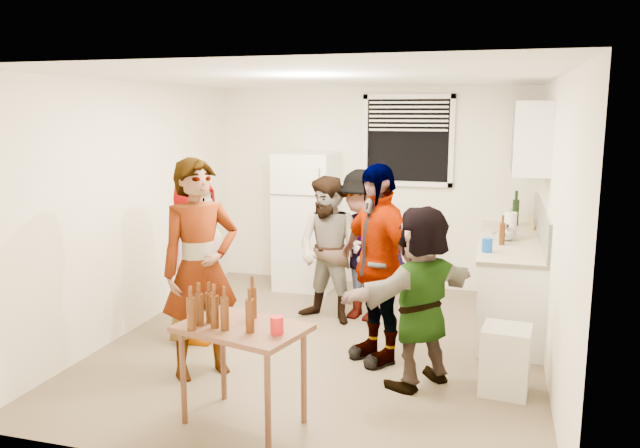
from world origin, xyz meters
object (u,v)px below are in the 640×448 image
(serving_table, at_px, (245,423))
(guest_grey, at_px, (198,338))
(blue_cup, at_px, (487,252))
(trash_bin, at_px, (505,362))
(red_cup, at_px, (277,334))
(guest_back_right, at_px, (362,318))
(refrigerator, at_px, (307,221))
(wine_bottle, at_px, (515,225))
(beer_bottle_counter, at_px, (502,245))
(guest_back_left, at_px, (330,321))
(beer_bottle_table, at_px, (210,322))
(guest_orange, at_px, (418,384))
(guest_stripe, at_px, (204,373))
(guest_black, at_px, (375,359))
(kettle, at_px, (507,241))

(serving_table, xyz_separation_m, guest_grey, (-1.10, 1.46, 0.00))
(blue_cup, height_order, trash_bin, blue_cup)
(red_cup, relative_size, guest_back_right, 0.07)
(refrigerator, distance_m, wine_bottle, 2.50)
(beer_bottle_counter, height_order, red_cup, beer_bottle_counter)
(guest_back_left, distance_m, guest_back_right, 0.36)
(beer_bottle_table, distance_m, guest_grey, 1.84)
(red_cup, relative_size, guest_orange, 0.08)
(guest_back_right, bearing_deg, beer_bottle_table, -87.82)
(guest_grey, relative_size, guest_back_left, 1.03)
(guest_back_left, bearing_deg, blue_cup, 8.31)
(beer_bottle_counter, xyz_separation_m, blue_cup, (-0.13, -0.38, 0.00))
(blue_cup, bearing_deg, guest_stripe, -148.64)
(beer_bottle_table, bearing_deg, serving_table, 0.52)
(guest_grey, height_order, guest_back_left, guest_back_left)
(guest_back_left, xyz_separation_m, guest_black, (0.67, -0.89, 0.00))
(blue_cup, relative_size, guest_black, 0.07)
(red_cup, bearing_deg, refrigerator, 104.01)
(blue_cup, distance_m, guest_stripe, 2.81)
(blue_cup, distance_m, red_cup, 2.55)
(wine_bottle, distance_m, guest_orange, 2.87)
(red_cup, bearing_deg, beer_bottle_counter, 60.37)
(refrigerator, bearing_deg, guest_back_right, -47.67)
(serving_table, bearing_deg, refrigerator, 99.85)
(kettle, relative_size, wine_bottle, 0.73)
(kettle, xyz_separation_m, wine_bottle, (0.10, 0.92, 0.00))
(beer_bottle_counter, relative_size, guest_black, 0.12)
(blue_cup, relative_size, guest_back_left, 0.09)
(refrigerator, relative_size, guest_black, 0.96)
(guest_back_right, relative_size, guest_orange, 1.08)
(kettle, relative_size, guest_grey, 0.14)
(kettle, distance_m, wine_bottle, 0.93)
(guest_orange, bearing_deg, beer_bottle_table, -15.55)
(kettle, xyz_separation_m, trash_bin, (0.01, -1.65, -0.65))
(kettle, height_order, red_cup, kettle)
(refrigerator, xyz_separation_m, beer_bottle_table, (0.36, -3.51, -0.12))
(blue_cup, relative_size, guest_stripe, 0.07)
(trash_bin, relative_size, guest_stripe, 0.29)
(blue_cup, distance_m, guest_back_left, 1.84)
(guest_back_right, distance_m, guest_orange, 1.68)
(beer_bottle_counter, xyz_separation_m, trash_bin, (0.06, -1.43, -0.65))
(trash_bin, bearing_deg, guest_black, 161.55)
(beer_bottle_counter, relative_size, guest_stripe, 0.12)
(wine_bottle, bearing_deg, guest_black, -118.67)
(serving_table, relative_size, guest_back_right, 0.54)
(kettle, xyz_separation_m, guest_stripe, (-2.46, -1.98, -0.90))
(red_cup, xyz_separation_m, guest_stripe, (-0.95, 0.79, -0.73))
(kettle, bearing_deg, guest_black, -142.54)
(refrigerator, bearing_deg, kettle, -19.02)
(refrigerator, relative_size, guest_stripe, 0.92)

